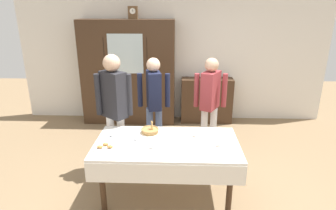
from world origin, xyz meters
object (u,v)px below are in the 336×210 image
object	(u,v)px
tea_cup_front_edge	(154,147)
bread_basket	(150,130)
tea_cup_far_left	(220,145)
tea_cup_far_right	(138,138)
wall_cabinet	(128,73)
tea_cup_mid_left	(114,135)
pastry_plate	(105,148)
person_beside_shelf	(154,97)
person_by_cabinet	(114,103)
spoon_far_left	(184,132)
book_stack	(208,77)
spoon_back_edge	(217,132)
person_near_right_end	(210,97)
dining_table	(167,151)
tea_cup_near_left	(196,135)
spoon_mid_right	(191,141)
bookshelf_low	(206,100)
mantel_clock	(133,13)

from	to	relation	value
tea_cup_front_edge	bread_basket	world-z (taller)	bread_basket
tea_cup_far_left	tea_cup_far_right	size ratio (longest dim) A/B	1.00
wall_cabinet	bread_basket	bearing A→B (deg)	-73.71
tea_cup_mid_left	bread_basket	distance (m)	0.48
wall_cabinet	bread_basket	size ratio (longest dim) A/B	8.85
tea_cup_far_left	pastry_plate	bearing A→B (deg)	-175.75
person_beside_shelf	person_by_cabinet	bearing A→B (deg)	-131.33
spoon_far_left	tea_cup_front_edge	bearing A→B (deg)	-127.08
tea_cup_far_left	book_stack	bearing A→B (deg)	88.10
spoon_back_edge	person_near_right_end	world-z (taller)	person_near_right_end
dining_table	tea_cup_near_left	xyz separation A→B (m)	(0.37, 0.20, 0.13)
tea_cup_front_edge	tea_cup_mid_left	distance (m)	0.63
bread_basket	person_beside_shelf	xyz separation A→B (m)	(-0.02, 0.89, 0.18)
book_stack	tea_cup_front_edge	size ratio (longest dim) A/B	1.66
tea_cup_far_right	tea_cup_near_left	distance (m)	0.74
person_beside_shelf	pastry_plate	bearing A→B (deg)	-108.82
spoon_far_left	book_stack	bearing A→B (deg)	77.30
dining_table	spoon_far_left	size ratio (longest dim) A/B	14.92
person_near_right_end	tea_cup_far_left	bearing A→B (deg)	-90.01
spoon_mid_right	person_by_cabinet	size ratio (longest dim) A/B	0.07
tea_cup_far_left	tea_cup_near_left	distance (m)	0.38
bread_basket	tea_cup_near_left	bearing A→B (deg)	-9.95
person_near_right_end	person_by_cabinet	world-z (taller)	person_by_cabinet
pastry_plate	spoon_far_left	world-z (taller)	pastry_plate
spoon_far_left	person_by_cabinet	bearing A→B (deg)	163.35
book_stack	person_near_right_end	size ratio (longest dim) A/B	0.13
bread_basket	spoon_back_edge	distance (m)	0.90
tea_cup_far_right	spoon_mid_right	world-z (taller)	tea_cup_far_right
bookshelf_low	person_by_cabinet	world-z (taller)	person_by_cabinet
wall_cabinet	bread_basket	distance (m)	2.39
mantel_clock	tea_cup_front_edge	distance (m)	3.15
tea_cup_front_edge	pastry_plate	xyz separation A→B (m)	(-0.58, -0.02, -0.01)
mantel_clock	dining_table	bearing A→B (deg)	-73.70
tea_cup_far_right	person_near_right_end	world-z (taller)	person_near_right_end
spoon_mid_right	person_near_right_end	bearing A→B (deg)	73.38
tea_cup_mid_left	spoon_mid_right	distance (m)	0.99
person_beside_shelf	person_by_cabinet	world-z (taller)	person_by_cabinet
tea_cup_far_left	person_near_right_end	xyz separation A→B (m)	(0.00, 1.28, 0.18)
tea_cup_near_left	pastry_plate	xyz separation A→B (m)	(-1.09, -0.36, -0.01)
tea_cup_mid_left	spoon_mid_right	bearing A→B (deg)	-5.70
spoon_mid_right	bookshelf_low	bearing A→B (deg)	80.40
spoon_far_left	spoon_mid_right	bearing A→B (deg)	-71.72
spoon_far_left	spoon_back_edge	distance (m)	0.45
dining_table	book_stack	world-z (taller)	book_stack
book_stack	spoon_back_edge	distance (m)	2.29
mantel_clock	person_beside_shelf	xyz separation A→B (m)	(0.50, -1.39, -1.26)
dining_table	person_by_cabinet	size ratio (longest dim) A/B	1.01
dining_table	wall_cabinet	xyz separation A→B (m)	(-0.90, 2.59, 0.40)
tea_cup_far_left	person_by_cabinet	bearing A→B (deg)	154.22
wall_cabinet	tea_cup_near_left	distance (m)	2.72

